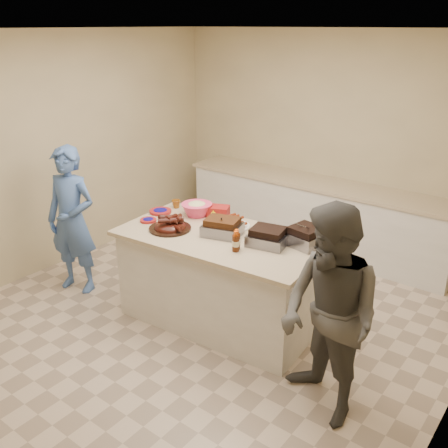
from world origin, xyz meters
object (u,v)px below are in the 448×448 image
Objects in this scene: island at (221,319)px; roasting_pan at (305,245)px; mustard_bottle at (213,222)px; guest_gray at (321,409)px; plastic_cup at (176,208)px; coleslaw_bowl at (197,215)px; bbq_bottle_b at (237,249)px; rib_platter at (170,229)px; guest_blue at (80,287)px; bbq_bottle_a at (236,251)px.

roasting_pan reaches higher than island.
guest_gray is at bearing -24.39° from mustard_bottle.
plastic_cup reaches higher than island.
bbq_bottle_b is (0.81, -0.42, 0.00)m from coleslaw_bowl.
rib_platter is 4.34× the size of plastic_cup.
roasting_pan reaches higher than guest_blue.
island is at bearing -19.90° from plastic_cup.
roasting_pan is (1.20, 0.47, 0.00)m from rib_platter.
plastic_cup is at bearing 173.32° from coleslaw_bowl.
mustard_bottle is (-0.57, 0.38, -0.00)m from bbq_bottle_b.
bbq_bottle_a is 1.01× the size of bbq_bottle_b.
plastic_cup is at bearing 172.95° from mustard_bottle.
guest_blue is (-1.66, -0.44, 0.00)m from island.
bbq_bottle_a reaches higher than guest_blue.
bbq_bottle_b is 0.11× the size of guest_blue.
mustard_bottle reaches higher than plastic_cup.
guest_blue is at bearing -169.43° from island.
guest_blue is (-1.95, -0.29, -0.91)m from bbq_bottle_b.
roasting_pan is at bearing 1.37° from coleslaw_bowl.
coleslaw_bowl is (-0.04, 0.44, 0.00)m from rib_platter.
bbq_bottle_b is at bearing -124.66° from roasting_pan.
mustard_bottle is at bearing -166.78° from roasting_pan.
island is at bearing -40.38° from mustard_bottle.
mustard_bottle reaches higher than roasting_pan.
guest_blue is at bearing -153.09° from roasting_pan.
bbq_bottle_b reaches higher than island.
mustard_bottle is (-0.28, 0.23, 0.91)m from island.
island is 1.46m from guest_gray.
bbq_bottle_a is 0.12× the size of guest_blue.
guest_gray is (1.06, -0.32, -0.91)m from bbq_bottle_a.
coleslaw_bowl is at bearing 172.46° from mustard_bottle.
bbq_bottle_b is at bearing -27.17° from coleslaw_bowl.
bbq_bottle_b is at bearing -34.04° from mustard_bottle.
guest_gray is at bearing -24.89° from island.
plastic_cup is (-1.57, 0.01, 0.00)m from roasting_pan.
rib_platter reaches higher than island.
rib_platter reaches higher than guest_gray.
roasting_pan is 0.18× the size of guest_gray.
coleslaw_bowl is at bearing -6.68° from plastic_cup.
plastic_cup is at bearing 26.67° from guest_blue.
mustard_bottle is (0.20, 0.41, 0.00)m from rib_platter.
island is 10.45× the size of bbq_bottle_b.
guest_blue is at bearing -154.81° from guest_gray.
guest_blue is (-0.82, -0.75, -0.91)m from plastic_cup.
coleslaw_bowl is 2.60× the size of mustard_bottle.
bbq_bottle_a is 1.98× the size of plastic_cup.
coleslaw_bowl reaches higher than bbq_bottle_a.
plastic_cup is 0.06× the size of guest_gray.
coleslaw_bowl is (-1.24, -0.03, 0.00)m from roasting_pan.
bbq_bottle_b is (-0.02, 0.04, 0.00)m from bbq_bottle_a.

